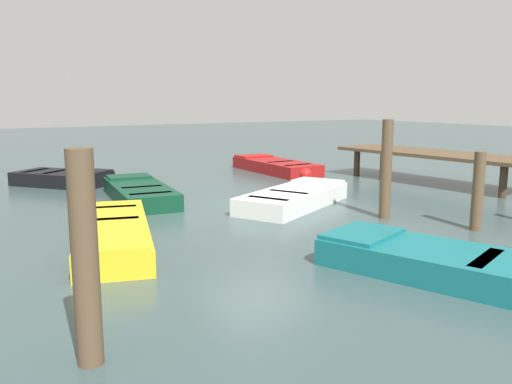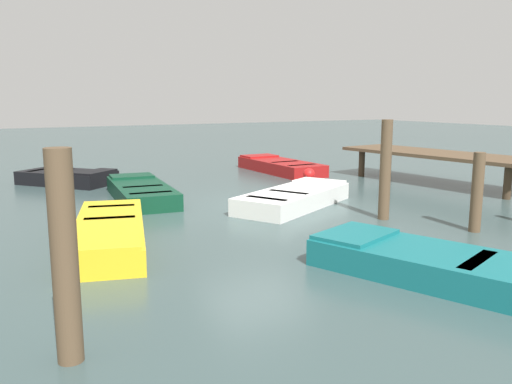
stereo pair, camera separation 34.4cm
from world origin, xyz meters
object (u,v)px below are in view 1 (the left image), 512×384
Objects in this scene: rowboat_teal at (460,266)px; rowboat_yellow at (114,233)px; dock_segment at (435,155)px; marker_buoy at (306,174)px; mooring_piling_mid_right at (478,191)px; rowboat_black at (63,178)px; rowboat_white at (294,197)px; rowboat_red at (275,166)px; rowboat_dark_green at (139,192)px; mooring_piling_far_right at (386,170)px; mooring_piling_far_left at (85,260)px.

rowboat_teal is 5.69m from rowboat_yellow.
dock_segment is 3.96m from marker_buoy.
mooring_piling_mid_right is at bearing -4.84° from marker_buoy.
mooring_piling_mid_right reaches higher than dock_segment.
mooring_piling_mid_right reaches higher than marker_buoy.
rowboat_yellow is at bearing -43.65° from rowboat_black.
rowboat_red is at bearing 33.97° from rowboat_white.
mooring_piling_far_right reaches higher than rowboat_dark_green.
rowboat_dark_green is at bearing 171.18° from rowboat_yellow.
rowboat_teal is 2.02× the size of mooring_piling_far_right.
marker_buoy reaches higher than rowboat_yellow.
mooring_piling_far_right is (2.73, -4.73, 0.21)m from dock_segment.
rowboat_yellow is 2.01× the size of mooring_piling_far_left.
marker_buoy reaches higher than rowboat_dark_green.
dock_segment is 11.21m from rowboat_black.
mooring_piling_far_right is at bearing -93.05° from rowboat_white.
rowboat_white is 7.65× the size of marker_buoy.
mooring_piling_far_left is 7.92m from mooring_piling_mid_right.
mooring_piling_far_right reaches higher than rowboat_teal.
mooring_piling_far_right is (-3.16, 6.99, 0.01)m from mooring_piling_far_left.
marker_buoy is at bearing 21.78° from rowboat_white.
rowboat_white is 1.00× the size of rowboat_dark_green.
mooring_piling_far_left is (11.35, -1.94, 0.83)m from rowboat_black.
rowboat_white is at bearing -29.98° from rowboat_teal.
mooring_piling_far_left is at bearing -166.65° from rowboat_white.
mooring_piling_far_left is (-0.27, -5.07, 0.83)m from rowboat_teal.
rowboat_red is (-2.69, 5.83, -0.00)m from rowboat_dark_green.
marker_buoy is at bearing 133.27° from mooring_piling_far_left.
mooring_piling_far_left reaches higher than rowboat_white.
dock_segment is 2.13× the size of rowboat_black.
rowboat_teal is 8.92× the size of marker_buoy.
mooring_piling_mid_right is (4.40, -3.94, -0.08)m from dock_segment.
rowboat_red is 1.27× the size of rowboat_black.
rowboat_dark_green is 3.71m from rowboat_black.
rowboat_black is 1.44× the size of mooring_piling_far_left.
dock_segment is 5.73m from rowboat_white.
rowboat_white is 1.74× the size of mooring_piling_far_right.
rowboat_dark_green is (-8.10, -1.95, 0.00)m from rowboat_teal.
dock_segment reaches higher than rowboat_yellow.
rowboat_dark_green is 1.74× the size of mooring_piling_far_right.
rowboat_red is 0.91× the size of rowboat_yellow.
rowboat_teal is 12.03m from rowboat_black.
mooring_piling_mid_right is at bearing -76.77° from rowboat_teal.
rowboat_red and rowboat_black have the same top height.
rowboat_white is at bearing -155.30° from mooring_piling_mid_right.
mooring_piling_mid_right is at bearing -137.02° from rowboat_dark_green.
mooring_piling_mid_right reaches higher than rowboat_black.
mooring_piling_far_right reaches higher than rowboat_black.
rowboat_dark_green is at bearing -90.12° from marker_buoy.
mooring_piling_mid_right is (6.35, 4.65, 0.55)m from rowboat_dark_green.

